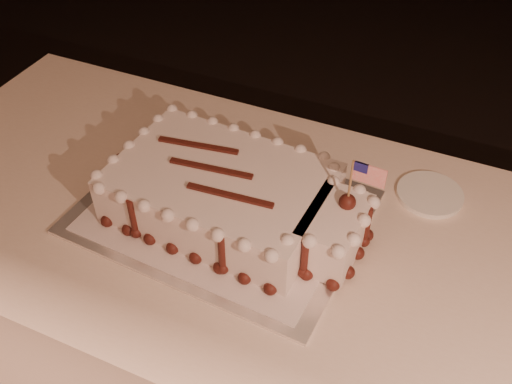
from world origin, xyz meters
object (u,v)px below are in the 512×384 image
at_px(sheet_cake, 234,196).
at_px(cake_board, 222,212).
at_px(side_plate, 430,194).
at_px(banquet_table, 381,373).

bearing_deg(sheet_cake, cake_board, 177.08).
xyz_separation_m(cake_board, side_plate, (0.40, 0.24, 0.00)).
bearing_deg(banquet_table, sheet_cake, 179.97).
distance_m(banquet_table, side_plate, 0.45).
bearing_deg(banquet_table, side_plate, 92.45).
bearing_deg(side_plate, banquet_table, -87.55).
bearing_deg(cake_board, side_plate, 33.94).
xyz_separation_m(sheet_cake, side_plate, (0.37, 0.24, -0.06)).
relative_size(sheet_cake, side_plate, 3.86).
bearing_deg(cake_board, sheet_cake, 0.41).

